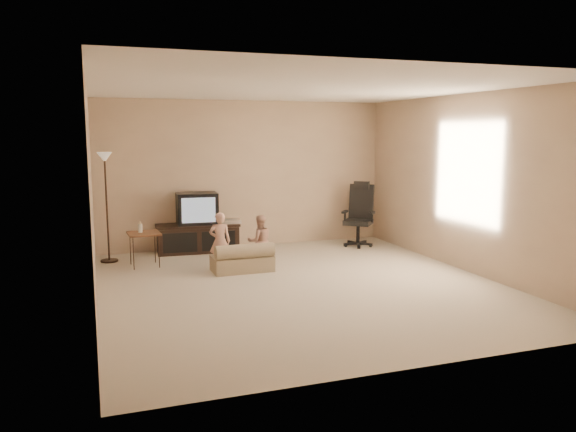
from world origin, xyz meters
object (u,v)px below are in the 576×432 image
object	(u,v)px
side_table	(144,234)
toddler_right	(260,241)
floor_lamp	(106,182)
tv_stand	(198,227)
child_sofa	(243,260)
toddler_left	(220,241)
office_chair	(359,223)

from	to	relation	value
side_table	toddler_right	size ratio (longest dim) A/B	0.89
floor_lamp	tv_stand	bearing A→B (deg)	10.82
toddler_right	tv_stand	bearing A→B (deg)	-61.30
side_table	floor_lamp	world-z (taller)	floor_lamp
child_sofa	toddler_left	xyz separation A→B (m)	(-0.28, 0.20, 0.25)
tv_stand	child_sofa	xyz separation A→B (m)	(0.36, -1.54, -0.24)
toddler_left	office_chair	bearing A→B (deg)	-150.35
office_chair	toddler_left	xyz separation A→B (m)	(-2.67, -0.94, 0.02)
child_sofa	office_chair	bearing A→B (deg)	24.80
tv_stand	side_table	bearing A→B (deg)	-137.81
tv_stand	toddler_right	world-z (taller)	tv_stand
side_table	floor_lamp	distance (m)	1.00
tv_stand	floor_lamp	bearing A→B (deg)	-165.69
floor_lamp	side_table	bearing A→B (deg)	-44.33
side_table	child_sofa	bearing A→B (deg)	-31.64
office_chair	toddler_left	distance (m)	2.84
tv_stand	toddler_right	xyz separation A→B (m)	(0.67, -1.34, -0.02)
floor_lamp	toddler_left	distance (m)	2.01
tv_stand	side_table	xyz separation A→B (m)	(-0.93, -0.75, 0.08)
child_sofa	toddler_right	xyz separation A→B (m)	(0.31, 0.20, 0.22)
floor_lamp	toddler_right	world-z (taller)	floor_lamp
toddler_right	floor_lamp	bearing A→B (deg)	-24.96
side_table	toddler_left	xyz separation A→B (m)	(1.01, -0.60, -0.07)
floor_lamp	toddler_right	xyz separation A→B (m)	(2.09, -1.07, -0.83)
toddler_left	child_sofa	bearing A→B (deg)	155.34
tv_stand	child_sofa	bearing A→B (deg)	-73.39
child_sofa	toddler_right	distance (m)	0.43
tv_stand	toddler_left	world-z (taller)	tv_stand
office_chair	side_table	bearing A→B (deg)	-134.82
tv_stand	floor_lamp	xyz separation A→B (m)	(-1.42, -0.27, 0.81)
tv_stand	office_chair	world-z (taller)	office_chair
floor_lamp	office_chair	bearing A→B (deg)	-1.78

